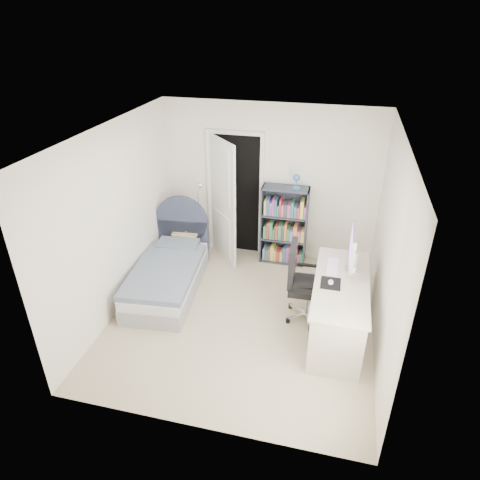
% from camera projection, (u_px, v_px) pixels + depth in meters
% --- Properties ---
extents(room_shell, '(3.50, 3.70, 2.60)m').
position_uv_depth(room_shell, '(243.00, 235.00, 5.21)').
color(room_shell, tan).
rests_on(room_shell, ground).
extents(door, '(0.92, 0.63, 2.06)m').
position_uv_depth(door, '(227.00, 198.00, 6.79)').
color(door, black).
rests_on(door, ground).
extents(bed, '(1.03, 1.91, 1.13)m').
position_uv_depth(bed, '(169.00, 273.00, 6.29)').
color(bed, gray).
rests_on(bed, ground).
extents(nightstand, '(0.41, 0.41, 0.60)m').
position_uv_depth(nightstand, '(187.00, 236.00, 7.02)').
color(nightstand, '#D5C083').
rests_on(nightstand, ground).
extents(floor_lamp, '(0.19, 0.19, 1.34)m').
position_uv_depth(floor_lamp, '(201.00, 228.00, 6.91)').
color(floor_lamp, silver).
rests_on(floor_lamp, ground).
extents(bookcase, '(0.72, 0.31, 1.53)m').
position_uv_depth(bookcase, '(284.00, 228.00, 6.81)').
color(bookcase, '#323944').
rests_on(bookcase, ground).
extents(desk, '(0.65, 1.62, 1.33)m').
position_uv_depth(desk, '(339.00, 306.00, 5.31)').
color(desk, beige).
rests_on(desk, ground).
extents(office_chair, '(0.57, 0.58, 1.10)m').
position_uv_depth(office_chair, '(302.00, 279.00, 5.52)').
color(office_chair, silver).
rests_on(office_chair, ground).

